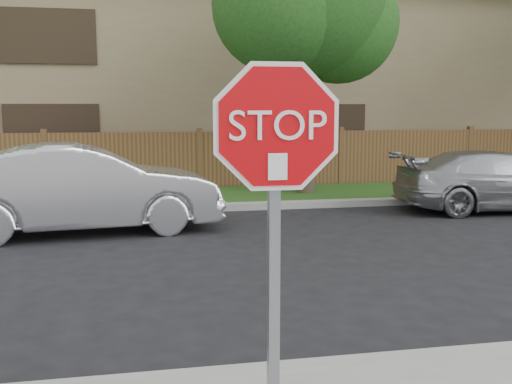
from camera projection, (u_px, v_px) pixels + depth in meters
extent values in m
plane|color=black|center=(333.00, 367.00, 5.25)|extent=(90.00, 90.00, 0.00)
cube|color=gray|center=(215.00, 207.00, 13.16)|extent=(70.00, 0.30, 0.15)
cube|color=#1E4714|center=(207.00, 197.00, 14.76)|extent=(70.00, 3.00, 0.12)
cube|color=#513A1C|center=(200.00, 161.00, 16.21)|extent=(70.00, 0.12, 1.60)
cube|color=#99805F|center=(183.00, 86.00, 21.34)|extent=(34.00, 8.00, 6.00)
cylinder|color=#382B21|center=(307.00, 119.00, 14.87)|extent=(0.44, 0.44, 3.92)
sphere|color=#1E4916|center=(339.00, 23.00, 15.00)|extent=(3.00, 3.00, 3.00)
sphere|color=#1E4916|center=(280.00, 5.00, 13.96)|extent=(3.20, 3.20, 3.20)
cube|color=gray|center=(274.00, 280.00, 3.51)|extent=(0.06, 0.06, 2.30)
cylinder|color=white|center=(277.00, 127.00, 3.32)|extent=(1.01, 0.02, 1.01)
cylinder|color=#BD070C|center=(277.00, 127.00, 3.31)|extent=(0.93, 0.02, 0.93)
cube|color=white|center=(278.00, 167.00, 3.33)|extent=(0.11, 0.00, 0.15)
imported|color=silver|center=(83.00, 189.00, 10.76)|extent=(5.04, 2.26, 1.61)
imported|color=#9CA0A3|center=(498.00, 181.00, 13.10)|extent=(4.64, 2.16, 1.31)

